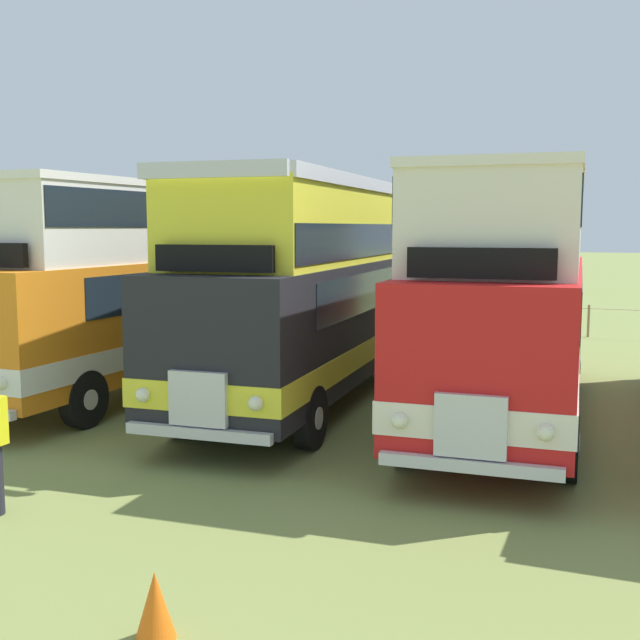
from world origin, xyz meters
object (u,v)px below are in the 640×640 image
(bus_first_in_row, at_px, (149,276))
(bus_second_in_row, at_px, (309,287))
(cone_mid_row, at_px, (155,605))
(bus_third_in_row, at_px, (510,286))

(bus_first_in_row, relative_size, bus_second_in_row, 1.07)
(bus_second_in_row, bearing_deg, cone_mid_row, -76.19)
(bus_second_in_row, height_order, cone_mid_row, bus_second_in_row)
(bus_second_in_row, xyz_separation_m, bus_third_in_row, (3.99, 0.09, 0.11))
(bus_third_in_row, xyz_separation_m, cone_mid_row, (-1.75, -9.19, -2.17))
(bus_third_in_row, relative_size, cone_mid_row, 16.95)
(bus_second_in_row, relative_size, bus_third_in_row, 0.96)
(bus_first_in_row, relative_size, bus_third_in_row, 1.03)
(cone_mid_row, bearing_deg, bus_third_in_row, 79.21)
(bus_second_in_row, xyz_separation_m, cone_mid_row, (2.24, -9.10, -2.05))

